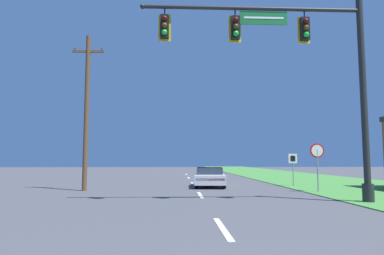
# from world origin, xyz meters

# --- Properties ---
(grass_verge_right) EXTENTS (10.00, 110.00, 0.04)m
(grass_verge_right) POSITION_xyz_m (10.50, 30.00, 0.02)
(grass_verge_right) COLOR #428438
(grass_verge_right) RESTS_ON ground
(road_center_line) EXTENTS (0.16, 34.80, 0.01)m
(road_center_line) POSITION_xyz_m (0.00, 22.00, 0.01)
(road_center_line) COLOR silver
(road_center_line) RESTS_ON ground
(signal_mast) EXTENTS (9.25, 0.47, 8.66)m
(signal_mast) POSITION_xyz_m (4.03, 10.77, 5.44)
(signal_mast) COLOR #232326
(signal_mast) RESTS_ON grass_verge_right
(car_ahead) EXTENTS (2.19, 4.80, 1.19)m
(car_ahead) POSITION_xyz_m (0.97, 19.37, 0.61)
(car_ahead) COLOR black
(car_ahead) RESTS_ON ground
(stop_sign) EXTENTS (0.76, 0.07, 2.50)m
(stop_sign) POSITION_xyz_m (6.27, 15.24, 1.86)
(stop_sign) COLOR gray
(stop_sign) RESTS_ON grass_verge_right
(route_sign_post) EXTENTS (0.55, 0.06, 2.03)m
(route_sign_post) POSITION_xyz_m (6.25, 19.00, 1.53)
(route_sign_post) COLOR gray
(route_sign_post) RESTS_ON grass_verge_right
(utility_pole_near) EXTENTS (1.80, 0.26, 8.71)m
(utility_pole_near) POSITION_xyz_m (-6.17, 16.62, 4.51)
(utility_pole_near) COLOR brown
(utility_pole_near) RESTS_ON ground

